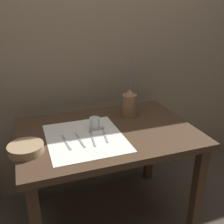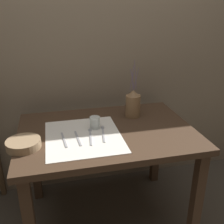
# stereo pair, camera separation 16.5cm
# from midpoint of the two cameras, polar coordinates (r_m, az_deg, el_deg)

# --- Properties ---
(ground_plane) EXTENTS (12.00, 12.00, 0.00)m
(ground_plane) POSITION_cam_midpoint_polar(r_m,az_deg,el_deg) (2.11, 1.39, -21.64)
(ground_plane) COLOR #473F35
(stone_wall_back) EXTENTS (7.00, 0.06, 2.40)m
(stone_wall_back) POSITION_cam_midpoint_polar(r_m,az_deg,el_deg) (2.03, -2.05, 14.80)
(stone_wall_back) COLOR gray
(stone_wall_back) RESTS_ON ground_plane
(wooden_table) EXTENTS (1.13, 0.80, 0.72)m
(wooden_table) POSITION_cam_midpoint_polar(r_m,az_deg,el_deg) (1.74, 1.58, -6.78)
(wooden_table) COLOR #422D1E
(wooden_table) RESTS_ON ground_plane
(linen_cloth) EXTENTS (0.46, 0.52, 0.00)m
(linen_cloth) POSITION_cam_midpoint_polar(r_m,az_deg,el_deg) (1.61, -3.30, -5.36)
(linen_cloth) COLOR white
(linen_cloth) RESTS_ON wooden_table
(pitcher_with_flowers) EXTENTS (0.10, 0.10, 0.42)m
(pitcher_with_flowers) POSITION_cam_midpoint_polar(r_m,az_deg,el_deg) (1.87, 7.11, 1.65)
(pitcher_with_flowers) COLOR olive
(pitcher_with_flowers) RESTS_ON wooden_table
(wooden_bowl) EXTENTS (0.19, 0.19, 0.05)m
(wooden_bowl) POSITION_cam_midpoint_polar(r_m,az_deg,el_deg) (1.54, -15.80, -6.78)
(wooden_bowl) COLOR #9E7F5B
(wooden_bowl) RESTS_ON wooden_table
(glass_tumbler_near) EXTENTS (0.07, 0.07, 0.08)m
(glass_tumbler_near) POSITION_cam_midpoint_polar(r_m,az_deg,el_deg) (1.69, -0.96, -2.36)
(glass_tumbler_near) COLOR silver
(glass_tumbler_near) RESTS_ON wooden_table
(fork_inner) EXTENTS (0.03, 0.19, 0.00)m
(fork_inner) POSITION_cam_midpoint_polar(r_m,az_deg,el_deg) (1.58, -7.47, -6.08)
(fork_inner) COLOR #A8A8AD
(fork_inner) RESTS_ON wooden_table
(knife_center) EXTENTS (0.03, 0.19, 0.00)m
(knife_center) POSITION_cam_midpoint_polar(r_m,az_deg,el_deg) (1.58, -4.49, -5.78)
(knife_center) COLOR #A8A8AD
(knife_center) RESTS_ON wooden_table
(spoon_inner) EXTENTS (0.04, 0.20, 0.02)m
(spoon_inner) POSITION_cam_midpoint_polar(r_m,az_deg,el_deg) (1.64, -1.89, -4.66)
(spoon_inner) COLOR #A8A8AD
(spoon_inner) RESTS_ON wooden_table
(spoon_outer) EXTENTS (0.05, 0.20, 0.02)m
(spoon_outer) POSITION_cam_midpoint_polar(r_m,az_deg,el_deg) (1.67, 0.83, -4.10)
(spoon_outer) COLOR #A8A8AD
(spoon_outer) RESTS_ON wooden_table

